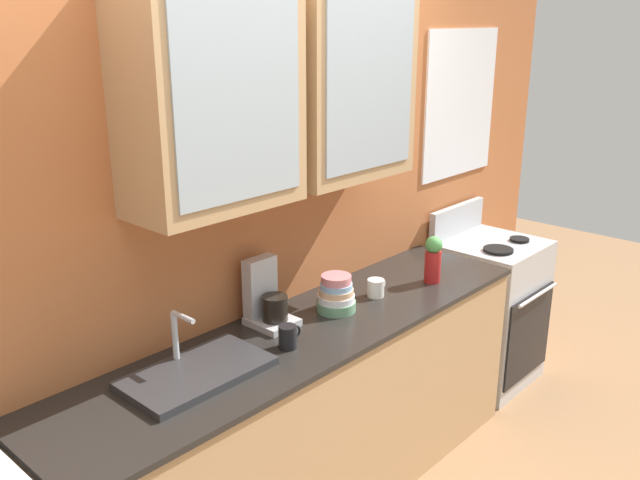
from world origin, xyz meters
name	(u,v)px	position (x,y,z in m)	size (l,w,h in m)	color
back_wall_unit	(259,185)	(0.01, 0.30, 1.46)	(4.91, 0.42, 2.70)	#B76638
counter	(310,418)	(0.00, 0.00, 0.44)	(2.48, 0.59, 0.89)	tan
stove_range	(487,310)	(1.58, 0.00, 0.45)	(0.57, 0.59, 1.07)	silver
sink_faucet	(197,372)	(-0.58, 0.03, 0.90)	(0.54, 0.31, 0.23)	#2D2D30
bowl_stack	(336,295)	(0.22, 0.04, 0.96)	(0.18, 0.18, 0.17)	#669972
vase	(433,258)	(0.81, -0.08, 1.01)	(0.09, 0.09, 0.24)	#B21E1E
cup_near_sink	(288,337)	(-0.19, -0.06, 0.93)	(0.11, 0.07, 0.10)	black
cup_near_bowls	(376,288)	(0.47, 0.01, 0.93)	(0.11, 0.08, 0.08)	silver
coffee_maker	(267,300)	(-0.08, 0.17, 0.99)	(0.17, 0.20, 0.29)	#B7B7BC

